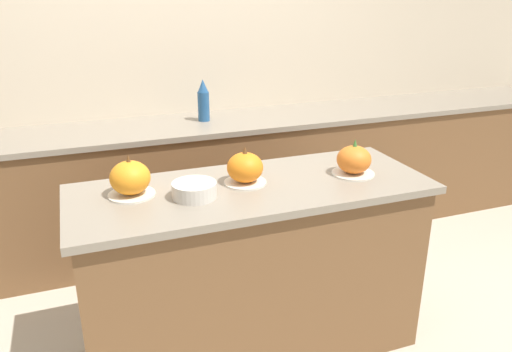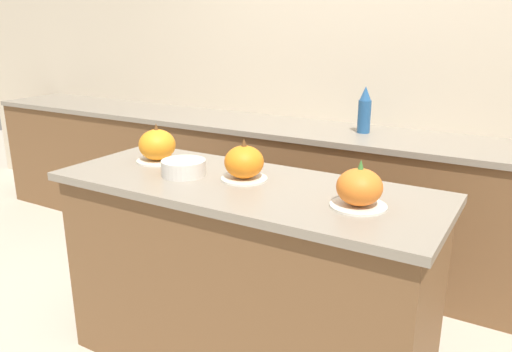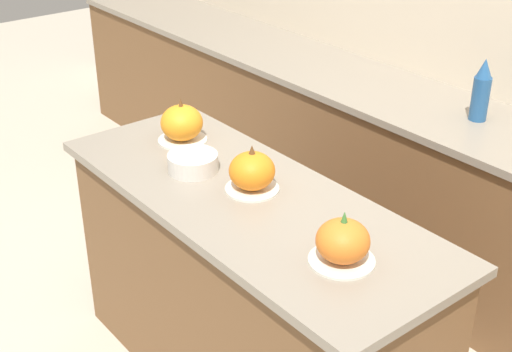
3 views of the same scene
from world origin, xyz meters
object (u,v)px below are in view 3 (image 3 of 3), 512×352
Objects in this scene: pumpkin_cake_left at (182,124)px; pumpkin_cake_center at (252,172)px; bottle_tall at (481,91)px; mixing_bowl at (193,163)px; pumpkin_cake_right at (343,242)px.

pumpkin_cake_left is 0.51m from pumpkin_cake_center.
bottle_tall is 1.32m from mixing_bowl.
pumpkin_cake_left is at bearing 154.82° from mixing_bowl.
pumpkin_cake_left is 0.73× the size of bottle_tall.
bottle_tall is at bearing 61.23° from pumpkin_cake_left.
pumpkin_cake_right reaches higher than mixing_bowl.
pumpkin_cake_left is 0.28m from mixing_bowl.
pumpkin_cake_right is at bearing -7.60° from pumpkin_cake_center.
mixing_bowl is at bearing -162.63° from pumpkin_cake_center.
bottle_tall is 1.45× the size of mixing_bowl.
pumpkin_cake_left is at bearing -118.77° from bottle_tall.
bottle_tall reaches higher than pumpkin_cake_right.
pumpkin_cake_left reaches higher than mixing_bowl.
pumpkin_cake_center is 1.18m from bottle_tall.
pumpkin_cake_center is at bearing 172.40° from pumpkin_cake_right.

